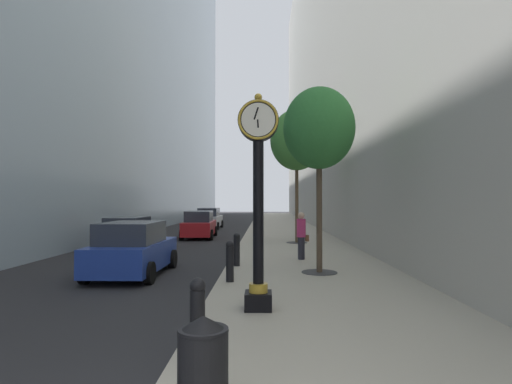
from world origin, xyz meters
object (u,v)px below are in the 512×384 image
(car_white_far, at_px, (209,219))
(car_blue_near, at_px, (133,250))
(bollard_fourth, at_px, (237,249))
(street_clock, at_px, (258,190))
(trash_bin, at_px, (203,366))
(bollard_nearest, at_px, (197,316))
(car_grey_trailing, at_px, (129,234))
(bollard_third, at_px, (230,260))
(street_tree_mid_near, at_px, (297,140))
(car_red_mid, at_px, (199,225))
(pedestrian_walking, at_px, (301,234))
(street_tree_near, at_px, (319,129))

(car_white_far, bearing_deg, car_blue_near, -88.75)
(bollard_fourth, bearing_deg, car_blue_near, -161.52)
(street_clock, height_order, trash_bin, street_clock)
(bollard_nearest, bearing_deg, car_grey_trailing, 112.23)
(street_clock, height_order, car_white_far, street_clock)
(bollard_fourth, height_order, trash_bin, bollard_fourth)
(bollard_third, xyz_separation_m, car_grey_trailing, (-5.57, 8.25, 0.04))
(street_tree_mid_near, relative_size, car_red_mid, 1.54)
(pedestrian_walking, bearing_deg, car_blue_near, -154.27)
(street_clock, height_order, car_grey_trailing, street_clock)
(street_tree_mid_near, relative_size, pedestrian_walking, 3.94)
(car_blue_near, bearing_deg, car_red_mid, 89.79)
(street_tree_near, bearing_deg, bollard_third, -150.96)
(bollard_third, bearing_deg, bollard_fourth, 90.00)
(trash_bin, relative_size, car_grey_trailing, 0.25)
(street_clock, distance_m, car_blue_near, 6.26)
(street_tree_near, distance_m, pedestrian_walking, 4.50)
(trash_bin, xyz_separation_m, pedestrian_walking, (2.02, 11.31, 0.41))
(bollard_third, distance_m, car_blue_near, 3.60)
(bollard_fourth, relative_size, car_grey_trailing, 0.27)
(street_clock, xyz_separation_m, bollard_third, (-0.83, 2.83, -1.85))
(street_tree_near, bearing_deg, car_white_far, 106.55)
(bollard_third, height_order, street_tree_mid_near, street_tree_mid_near)
(car_grey_trailing, bearing_deg, bollard_fourth, -44.93)
(trash_bin, bearing_deg, street_clock, 83.24)
(trash_bin, distance_m, car_red_mid, 21.72)
(street_clock, xyz_separation_m, street_tree_mid_near, (1.82, 13.16, 2.97))
(car_blue_near, height_order, car_red_mid, car_red_mid)
(pedestrian_walking, bearing_deg, car_grey_trailing, 153.47)
(street_tree_mid_near, height_order, pedestrian_walking, street_tree_mid_near)
(bollard_nearest, height_order, car_white_far, car_white_far)
(bollard_nearest, distance_m, bollard_fourth, 8.07)
(bollard_third, bearing_deg, pedestrian_walking, 61.38)
(street_tree_mid_near, height_order, car_white_far, street_tree_mid_near)
(bollard_third, bearing_deg, car_red_mid, 102.38)
(bollard_fourth, xyz_separation_m, car_red_mid, (-3.16, 11.73, 0.10))
(car_blue_near, height_order, car_white_far, car_white_far)
(trash_bin, bearing_deg, street_tree_mid_near, 82.40)
(bollard_nearest, relative_size, pedestrian_walking, 0.63)
(trash_bin, distance_m, car_grey_trailing, 16.36)
(bollard_nearest, xyz_separation_m, car_blue_near, (-3.21, 7.00, 0.09))
(bollard_third, xyz_separation_m, bollard_fourth, (0.00, 2.69, 0.00))
(car_red_mid, bearing_deg, trash_bin, -80.75)
(bollard_fourth, xyz_separation_m, street_tree_near, (2.64, -1.22, 3.85))
(street_tree_near, xyz_separation_m, trash_bin, (-2.31, -8.48, -3.90))
(street_clock, xyz_separation_m, street_tree_near, (1.82, 4.29, 2.00))
(street_tree_mid_near, bearing_deg, bollard_nearest, -99.54)
(bollard_third, height_order, car_white_far, car_white_far)
(bollard_nearest, bearing_deg, car_white_far, 97.45)
(car_blue_near, xyz_separation_m, car_white_far, (-0.46, 21.11, 0.02))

